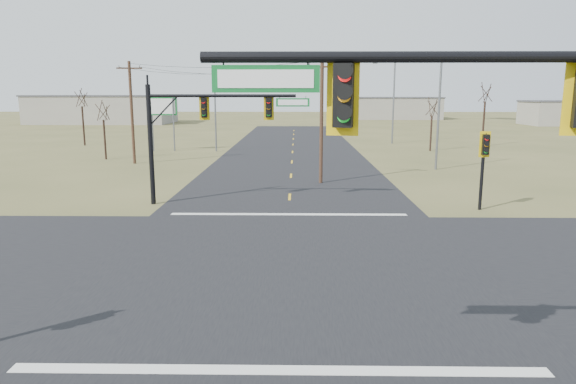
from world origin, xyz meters
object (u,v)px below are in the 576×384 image
object	(u,v)px
pedestal_signal_ne	(485,152)
streetlight_b	(392,97)
bare_tree_b	(81,97)
mast_arm_far	(207,118)
streetlight_c	(217,106)
bare_tree_c	(432,106)
streetlight_a	(437,106)
bare_tree_d	(486,92)
utility_pole_far	(132,111)
utility_pole_near	(321,119)
bare_tree_a	(103,110)
highway_sign	(162,113)

from	to	relation	value
pedestal_signal_ne	streetlight_b	size ratio (longest dim) A/B	0.42
streetlight_b	bare_tree_b	xyz separation A→B (m)	(-37.00, -3.04, 0.03)
mast_arm_far	streetlight_c	size ratio (longest dim) A/B	1.02
streetlight_b	bare_tree_c	xyz separation A→B (m)	(2.78, -8.45, -0.88)
bare_tree_c	streetlight_c	bearing A→B (deg)	-178.02
pedestal_signal_ne	streetlight_a	size ratio (longest dim) A/B	0.46
bare_tree_d	bare_tree_c	bearing A→B (deg)	-144.72
bare_tree_b	utility_pole_far	bearing A→B (deg)	-55.56
utility_pole_far	streetlight_a	size ratio (longest dim) A/B	0.97
pedestal_signal_ne	utility_pole_near	distance (m)	11.68
streetlight_a	pedestal_signal_ne	bearing A→B (deg)	-103.61
mast_arm_far	bare_tree_a	world-z (taller)	mast_arm_far
streetlight_a	bare_tree_a	bearing A→B (deg)	159.84
highway_sign	bare_tree_c	world-z (taller)	bare_tree_c
bare_tree_a	bare_tree_c	size ratio (longest dim) A/B	0.96
streetlight_b	bare_tree_c	world-z (taller)	streetlight_b
streetlight_b	bare_tree_c	distance (m)	8.94
pedestal_signal_ne	utility_pole_far	world-z (taller)	utility_pole_far
streetlight_b	bare_tree_a	world-z (taller)	streetlight_b
utility_pole_far	bare_tree_c	distance (m)	30.70
mast_arm_far	streetlight_a	bearing A→B (deg)	29.20
pedestal_signal_ne	bare_tree_a	xyz separation A→B (m)	(-27.69, 21.07, 1.49)
mast_arm_far	bare_tree_a	distance (m)	23.66
mast_arm_far	bare_tree_b	size ratio (longest dim) A/B	1.25
highway_sign	pedestal_signal_ne	bearing A→B (deg)	-56.14
highway_sign	streetlight_a	xyz separation A→B (m)	(25.44, -13.41, 1.02)
utility_pole_far	streetlight_c	bearing A→B (deg)	58.76
highway_sign	streetlight_a	world-z (taller)	streetlight_a
streetlight_a	bare_tree_b	size ratio (longest dim) A/B	1.28
streetlight_a	bare_tree_b	xyz separation A→B (m)	(-36.48, 19.32, 0.56)
utility_pole_near	streetlight_b	bearing A→B (deg)	70.93
utility_pole_near	streetlight_c	size ratio (longest dim) A/B	0.98
mast_arm_far	utility_pole_near	size ratio (longest dim) A/B	1.05
highway_sign	bare_tree_b	size ratio (longest dim) A/B	0.81
utility_pole_far	bare_tree_a	xyz separation A→B (m)	(-3.59, 2.84, -0.03)
highway_sign	bare_tree_b	bearing A→B (deg)	145.37
mast_arm_far	streetlight_b	size ratio (longest dim) A/B	0.88
mast_arm_far	streetlight_c	xyz separation A→B (m)	(-3.50, 26.71, 0.08)
streetlight_b	utility_pole_near	bearing A→B (deg)	-98.77
bare_tree_a	bare_tree_d	distance (m)	41.95
utility_pole_far	streetlight_a	world-z (taller)	streetlight_a
utility_pole_near	bare_tree_a	size ratio (longest dim) A/B	1.46
utility_pole_far	utility_pole_near	bearing A→B (deg)	-31.71
highway_sign	streetlight_b	bearing A→B (deg)	12.57
pedestal_signal_ne	streetlight_c	size ratio (longest dim) A/B	0.49
utility_pole_near	streetlight_b	distance (m)	30.65
pedestal_signal_ne	bare_tree_c	world-z (taller)	bare_tree_c
streetlight_b	mast_arm_far	bearing A→B (deg)	-104.46
bare_tree_c	bare_tree_d	distance (m)	9.24
utility_pole_far	bare_tree_d	xyz separation A→B (m)	(36.25, 15.86, 1.65)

